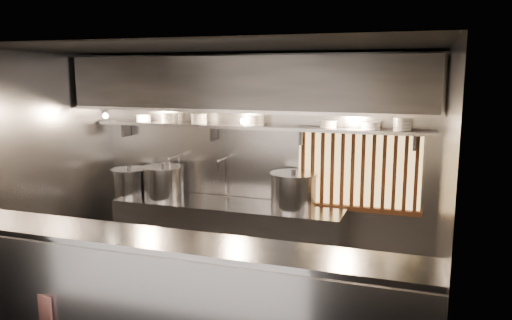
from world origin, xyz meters
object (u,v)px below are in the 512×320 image
Objects in this scene: heat_lamp at (104,111)px; stock_pot_mid at (164,182)px; pendant_bulb at (244,121)px; stock_pot_right at (293,191)px; stock_pot_left at (130,182)px.

stock_pot_mid is (0.68, 0.27, -0.95)m from heat_lamp.
stock_pot_right is (0.66, -0.04, -0.83)m from pendant_bulb.
stock_pot_left is at bearing -179.34° from stock_pot_right.
stock_pot_left is at bearing 179.29° from stock_pot_mid.
stock_pot_left is at bearing 62.18° from heat_lamp.
stock_pot_mid is (0.53, -0.01, 0.03)m from stock_pot_left.
pendant_bulb is 0.35× the size of stock_pot_left.
pendant_bulb is 1.07m from stock_pot_right.
stock_pot_right is (2.31, 0.03, 0.04)m from stock_pot_left.
stock_pot_left is 0.69× the size of stock_pot_right.
heat_lamp is 2.65m from stock_pot_right.
pendant_bulb reaches higher than stock_pot_right.
stock_pot_mid is at bearing -178.93° from stock_pot_right.
heat_lamp reaches higher than stock_pot_left.
pendant_bulb is at bearing 11.00° from heat_lamp.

